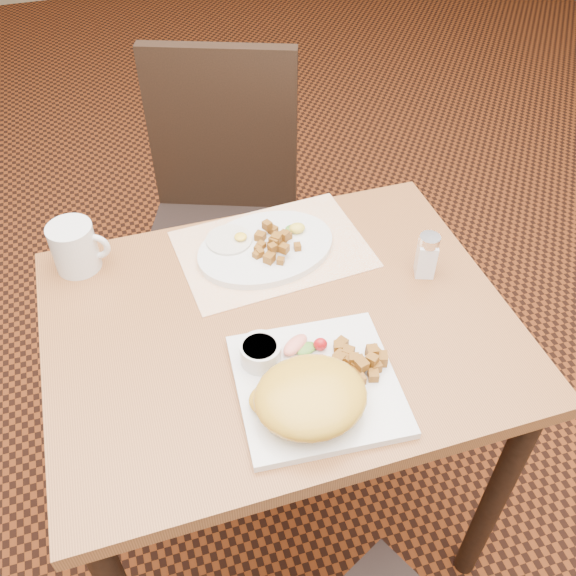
% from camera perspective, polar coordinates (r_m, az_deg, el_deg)
% --- Properties ---
extents(ground, '(8.00, 8.00, 0.00)m').
position_cam_1_polar(ground, '(1.88, -0.53, -18.64)').
color(ground, black).
rests_on(ground, ground).
extents(table, '(0.90, 0.70, 0.75)m').
position_cam_1_polar(table, '(1.34, -0.71, -6.14)').
color(table, '#9B5D2F').
rests_on(table, ground).
extents(chair_far, '(0.55, 0.55, 0.97)m').
position_cam_1_polar(chair_far, '(1.88, -5.88, 7.14)').
color(chair_far, black).
rests_on(chair_far, ground).
extents(placemat, '(0.42, 0.31, 0.00)m').
position_cam_1_polar(placemat, '(1.40, -1.38, 3.46)').
color(placemat, white).
rests_on(placemat, table).
extents(plate_square, '(0.30, 0.30, 0.02)m').
position_cam_1_polar(plate_square, '(1.15, 2.58, -8.58)').
color(plate_square, silver).
rests_on(plate_square, table).
extents(plate_oval, '(0.34, 0.27, 0.02)m').
position_cam_1_polar(plate_oval, '(1.39, -1.98, 3.56)').
color(plate_oval, silver).
rests_on(plate_oval, placemat).
extents(hollandaise_mound, '(0.19, 0.17, 0.07)m').
position_cam_1_polar(hollandaise_mound, '(1.08, 1.92, -9.69)').
color(hollandaise_mound, gold).
rests_on(hollandaise_mound, plate_square).
extents(ramekin, '(0.07, 0.07, 0.04)m').
position_cam_1_polar(ramekin, '(1.15, -2.46, -5.72)').
color(ramekin, silver).
rests_on(ramekin, plate_square).
extents(garnish_sq, '(0.09, 0.06, 0.03)m').
position_cam_1_polar(garnish_sq, '(1.18, 1.37, -5.13)').
color(garnish_sq, '#387223').
rests_on(garnish_sq, plate_square).
extents(fried_egg, '(0.10, 0.10, 0.02)m').
position_cam_1_polar(fried_egg, '(1.40, -5.12, 4.33)').
color(fried_egg, white).
rests_on(fried_egg, plate_oval).
extents(garnish_ov, '(0.05, 0.04, 0.02)m').
position_cam_1_polar(garnish_ov, '(1.42, 0.71, 5.34)').
color(garnish_ov, '#387223').
rests_on(garnish_ov, plate_oval).
extents(salt_shaker, '(0.05, 0.05, 0.10)m').
position_cam_1_polar(salt_shaker, '(1.34, 12.24, 2.90)').
color(salt_shaker, white).
rests_on(salt_shaker, table).
extents(coffee_mug, '(0.12, 0.09, 0.11)m').
position_cam_1_polar(coffee_mug, '(1.40, -18.38, 3.48)').
color(coffee_mug, silver).
rests_on(coffee_mug, table).
extents(home_fries_sq, '(0.10, 0.12, 0.03)m').
position_cam_1_polar(home_fries_sq, '(1.16, 6.23, -6.42)').
color(home_fries_sq, '#905817').
rests_on(home_fries_sq, plate_square).
extents(home_fries_ov, '(0.11, 0.12, 0.03)m').
position_cam_1_polar(home_fries_ov, '(1.37, -1.24, 4.01)').
color(home_fries_ov, '#905817').
rests_on(home_fries_ov, plate_oval).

